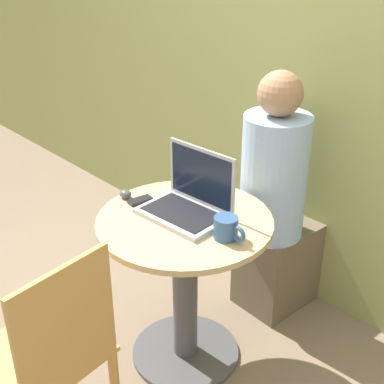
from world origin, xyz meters
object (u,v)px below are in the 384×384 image
(cell_phone, at_px, (140,201))
(person_seated, at_px, (278,214))
(laptop, at_px, (189,201))
(chair_empty, at_px, (50,360))

(cell_phone, xyz_separation_m, person_seated, (0.26, 0.62, -0.20))
(laptop, distance_m, cell_phone, 0.23)
(person_seated, bearing_deg, chair_empty, -88.60)
(chair_empty, distance_m, person_seated, 1.25)
(cell_phone, relative_size, person_seated, 0.09)
(laptop, height_order, cell_phone, laptop)
(chair_empty, relative_size, person_seated, 0.72)
(chair_empty, bearing_deg, cell_phone, 114.78)
(laptop, relative_size, chair_empty, 0.40)
(chair_empty, bearing_deg, laptop, 96.50)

